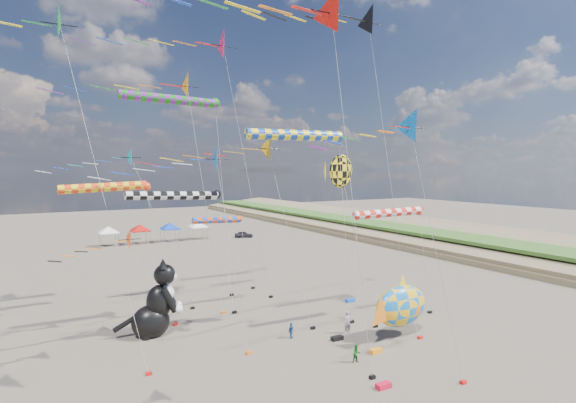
# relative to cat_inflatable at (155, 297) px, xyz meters

# --- Properties ---
(ground) EXTENTS (260.00, 260.00, 0.00)m
(ground) POSITION_rel_cat_inflatable_xyz_m (8.95, -16.41, -2.88)
(ground) COLOR brown
(ground) RESTS_ON ground
(delta_kite_0) EXTENTS (15.96, 3.03, 25.29)m
(delta_kite_0) POSITION_rel_cat_inflatable_xyz_m (7.39, 4.44, 20.65)
(delta_kite_0) COLOR #DD1446
(delta_kite_0) RESTS_ON ground
(delta_kite_1) EXTENTS (14.01, 2.67, 25.38)m
(delta_kite_1) POSITION_rel_cat_inflatable_xyz_m (15.75, -5.61, 20.89)
(delta_kite_1) COLOR black
(delta_kite_1) RESTS_ON ground
(delta_kite_2) EXTENTS (13.58, 2.26, 20.37)m
(delta_kite_2) POSITION_rel_cat_inflatable_xyz_m (1.37, 2.23, 16.01)
(delta_kite_2) COLOR #FC9A08
(delta_kite_2) RESTS_ON ground
(delta_kite_3) EXTENTS (9.37, 1.87, 14.10)m
(delta_kite_3) POSITION_rel_cat_inflatable_xyz_m (1.07, -6.74, 9.91)
(delta_kite_3) COLOR #1469B5
(delta_kite_3) RESTS_ON ground
(delta_kite_4) EXTENTS (9.58, 1.90, 15.58)m
(delta_kite_4) POSITION_rel_cat_inflatable_xyz_m (9.04, -16.76, 11.42)
(delta_kite_4) COLOR blue
(delta_kite_4) RESTS_ON ground
(delta_kite_5) EXTENTS (10.22, 1.79, 14.40)m
(delta_kite_5) POSITION_rel_cat_inflatable_xyz_m (-0.43, 4.77, 10.24)
(delta_kite_5) COLOR #12CAD3
(delta_kite_5) RESTS_ON ground
(delta_kite_6) EXTENTS (12.07, 2.08, 15.08)m
(delta_kite_6) POSITION_rel_cat_inflatable_xyz_m (6.35, -4.87, 10.80)
(delta_kite_6) COLOR yellow
(delta_kite_6) RESTS_ON ground
(delta_kite_7) EXTENTS (14.01, 2.79, 22.07)m
(delta_kite_7) POSITION_rel_cat_inflatable_xyz_m (5.22, -13.64, 17.55)
(delta_kite_7) COLOR red
(delta_kite_7) RESTS_ON ground
(delta_kite_8) EXTENTS (12.87, 2.06, 21.54)m
(delta_kite_8) POSITION_rel_cat_inflatable_xyz_m (-7.84, -6.52, 17.27)
(delta_kite_8) COLOR #1A8B30
(delta_kite_8) RESTS_ON ground
(delta_kite_9) EXTENTS (7.63, 1.84, 8.02)m
(delta_kite_9) POSITION_rel_cat_inflatable_xyz_m (-1.09, 1.32, 3.90)
(delta_kite_9) COLOR #FF3D07
(delta_kite_9) RESTS_ON ground
(windsock_0) EXTENTS (10.33, 0.89, 19.17)m
(windsock_0) POSITION_rel_cat_inflatable_xyz_m (3.74, 6.96, 15.78)
(windsock_0) COLOR #167B16
(windsock_0) RESTS_ON ground
(windsock_1) EXTENTS (8.36, 0.70, 9.34)m
(windsock_1) POSITION_rel_cat_inflatable_xyz_m (17.44, -6.64, 6.05)
(windsock_1) COLOR red
(windsock_1) RESTS_ON ground
(windsock_2) EXTENTS (9.42, 0.81, 15.35)m
(windsock_2) POSITION_rel_cat_inflatable_xyz_m (9.56, -5.24, 12.01)
(windsock_2) COLOR #123FB4
(windsock_2) RESTS_ON ground
(windsock_3) EXTENTS (9.03, 0.70, 10.72)m
(windsock_3) POSITION_rel_cat_inflatable_xyz_m (2.39, 1.77, 7.44)
(windsock_3) COLOR black
(windsock_3) RESTS_ON ground
(windsock_4) EXTENTS (8.79, 0.81, 11.33)m
(windsock_4) POSITION_rel_cat_inflatable_xyz_m (-1.89, 7.71, 8.00)
(windsock_4) COLOR #FF3E15
(windsock_4) RESTS_ON ground
(windsock_5) EXTENTS (6.55, 0.67, 7.79)m
(windsock_5) POSITION_rel_cat_inflatable_xyz_m (8.49, 8.28, 4.52)
(windsock_5) COLOR #D94B0F
(windsock_5) RESTS_ON ground
(angelfish_kite) EXTENTS (3.74, 3.02, 13.63)m
(angelfish_kite) POSITION_rel_cat_inflatable_xyz_m (13.29, -4.99, 9.34)
(angelfish_kite) COLOR yellow
(angelfish_kite) RESTS_ON ground
(cat_inflatable) EXTENTS (4.65, 3.11, 5.75)m
(cat_inflatable) POSITION_rel_cat_inflatable_xyz_m (0.00, 0.00, 0.00)
(cat_inflatable) COLOR black
(cat_inflatable) RESTS_ON ground
(fish_inflatable) EXTENTS (6.22, 2.96, 4.73)m
(fish_inflatable) POSITION_rel_cat_inflatable_xyz_m (15.66, -9.49, -0.50)
(fish_inflatable) COLOR blue
(fish_inflatable) RESTS_ON ground
(person_adult) EXTENTS (0.65, 0.44, 1.73)m
(person_adult) POSITION_rel_cat_inflatable_xyz_m (12.78, -6.93, -2.01)
(person_adult) COLOR #95929E
(person_adult) RESTS_ON ground
(child_green) EXTENTS (0.63, 0.53, 1.15)m
(child_green) POSITION_rel_cat_inflatable_xyz_m (10.08, -11.38, -2.30)
(child_green) COLOR #1B741E
(child_green) RESTS_ON ground
(child_blue) EXTENTS (0.73, 0.60, 1.16)m
(child_blue) POSITION_rel_cat_inflatable_xyz_m (8.55, -5.63, -2.30)
(child_blue) COLOR #234C92
(child_blue) RESTS_ON ground
(kite_bag_0) EXTENTS (0.90, 0.44, 0.30)m
(kite_bag_0) POSITION_rel_cat_inflatable_xyz_m (12.16, -10.84, -2.73)
(kite_bag_0) COLOR orange
(kite_bag_0) RESTS_ON ground
(kite_bag_1) EXTENTS (0.90, 0.44, 0.30)m
(kite_bag_1) POSITION_rel_cat_inflatable_xyz_m (9.25, -14.85, -2.73)
(kite_bag_1) COLOR red
(kite_bag_1) RESTS_ON ground
(kite_bag_2) EXTENTS (0.90, 0.44, 0.30)m
(kite_bag_2) POSITION_rel_cat_inflatable_xyz_m (17.97, -0.53, -2.73)
(kite_bag_2) COLOR blue
(kite_bag_2) RESTS_ON ground
(kite_bag_3) EXTENTS (0.90, 0.44, 0.30)m
(kite_bag_3) POSITION_rel_cat_inflatable_xyz_m (11.26, -7.65, -2.73)
(kite_bag_3) COLOR black
(kite_bag_3) RESTS_ON ground
(tent_row) EXTENTS (19.20, 4.20, 3.80)m
(tent_row) POSITION_rel_cat_inflatable_xyz_m (10.45, 43.59, 0.27)
(tent_row) COLOR white
(tent_row) RESTS_ON ground
(parked_car) EXTENTS (3.59, 2.42, 1.14)m
(parked_car) POSITION_rel_cat_inflatable_xyz_m (26.04, 41.59, -2.31)
(parked_car) COLOR #26262D
(parked_car) RESTS_ON ground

